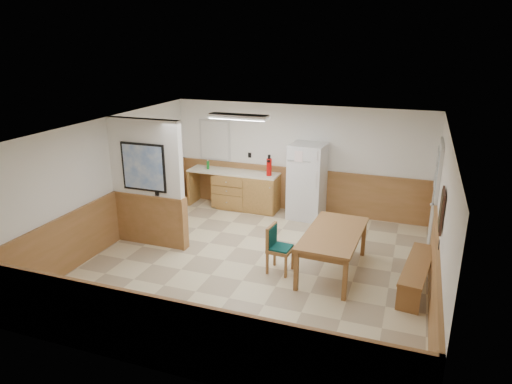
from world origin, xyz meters
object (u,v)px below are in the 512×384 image
at_px(dining_bench, 417,269).
at_px(fire_extinguisher, 269,167).
at_px(soap_bottle, 208,165).
at_px(dining_table, 333,237).
at_px(refrigerator, 307,181).
at_px(dining_chair, 276,245).

bearing_deg(dining_bench, fire_extinguisher, 150.67).
bearing_deg(dining_bench, soap_bottle, 160.10).
xyz_separation_m(dining_table, soap_bottle, (-3.51, 2.41, 0.34)).
xyz_separation_m(refrigerator, soap_bottle, (-2.46, 0.03, 0.15)).
relative_size(dining_table, dining_chair, 2.17).
bearing_deg(dining_bench, dining_table, -176.81).
distance_m(dining_bench, dining_chair, 2.35).
height_order(dining_bench, dining_chair, dining_chair).
bearing_deg(soap_bottle, dining_table, -34.53).
distance_m(refrigerator, dining_chair, 2.71).
xyz_separation_m(refrigerator, dining_bench, (2.45, -2.48, -0.51)).
distance_m(dining_chair, soap_bottle, 3.77).
xyz_separation_m(dining_bench, fire_extinguisher, (-3.35, 2.48, 0.77)).
xyz_separation_m(refrigerator, dining_chair, (0.11, -2.68, -0.36)).
bearing_deg(dining_bench, dining_chair, -167.87).
distance_m(dining_table, dining_bench, 1.44).
bearing_deg(dining_table, soap_bottle, 147.97).
distance_m(dining_table, dining_chair, 1.00).
bearing_deg(dining_table, fire_extinguisher, 131.79).
height_order(refrigerator, fire_extinguisher, refrigerator).
bearing_deg(dining_table, dining_bench, -1.53).
height_order(dining_table, dining_chair, dining_chair).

